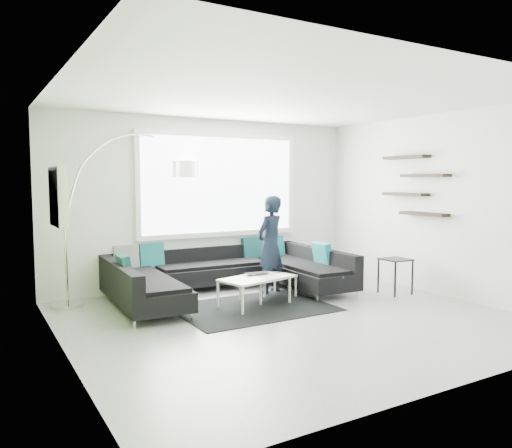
{
  "coord_description": "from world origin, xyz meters",
  "views": [
    {
      "loc": [
        -3.57,
        -5.22,
        1.77
      ],
      "look_at": [
        -0.0,
        0.9,
        1.15
      ],
      "focal_mm": 35.0,
      "sensor_mm": 36.0,
      "label": 1
    }
  ],
  "objects_px": {
    "person": "(270,245)",
    "arc_lamp": "(65,218)",
    "sectional_sofa": "(228,275)",
    "coffee_table": "(262,288)",
    "laptop": "(259,274)",
    "side_table": "(395,276)"
  },
  "relations": [
    {
      "from": "sectional_sofa",
      "to": "side_table",
      "type": "distance_m",
      "value": 2.62
    },
    {
      "from": "coffee_table",
      "to": "side_table",
      "type": "bearing_deg",
      "value": -29.56
    },
    {
      "from": "laptop",
      "to": "sectional_sofa",
      "type": "bearing_deg",
      "value": 107.21
    },
    {
      "from": "coffee_table",
      "to": "side_table",
      "type": "relative_size",
      "value": 2.25
    },
    {
      "from": "coffee_table",
      "to": "laptop",
      "type": "distance_m",
      "value": 0.23
    },
    {
      "from": "laptop",
      "to": "person",
      "type": "bearing_deg",
      "value": 44.31
    },
    {
      "from": "coffee_table",
      "to": "person",
      "type": "height_order",
      "value": "person"
    },
    {
      "from": "sectional_sofa",
      "to": "arc_lamp",
      "type": "relative_size",
      "value": 1.43
    },
    {
      "from": "arc_lamp",
      "to": "person",
      "type": "distance_m",
      "value": 3.05
    },
    {
      "from": "sectional_sofa",
      "to": "person",
      "type": "xyz_separation_m",
      "value": [
        0.67,
        -0.13,
        0.44
      ]
    },
    {
      "from": "sectional_sofa",
      "to": "arc_lamp",
      "type": "bearing_deg",
      "value": 167.96
    },
    {
      "from": "side_table",
      "to": "laptop",
      "type": "xyz_separation_m",
      "value": [
        -2.15,
        0.56,
        0.15
      ]
    },
    {
      "from": "person",
      "to": "laptop",
      "type": "xyz_separation_m",
      "value": [
        -0.48,
        -0.48,
        -0.35
      ]
    },
    {
      "from": "coffee_table",
      "to": "arc_lamp",
      "type": "distance_m",
      "value": 2.95
    },
    {
      "from": "person",
      "to": "arc_lamp",
      "type": "bearing_deg",
      "value": -37.7
    },
    {
      "from": "arc_lamp",
      "to": "side_table",
      "type": "distance_m",
      "value": 5.0
    },
    {
      "from": "coffee_table",
      "to": "person",
      "type": "bearing_deg",
      "value": 33.21
    },
    {
      "from": "sectional_sofa",
      "to": "arc_lamp",
      "type": "xyz_separation_m",
      "value": [
        -2.25,
        0.57,
        0.92
      ]
    },
    {
      "from": "sectional_sofa",
      "to": "coffee_table",
      "type": "xyz_separation_m",
      "value": [
        0.25,
        -0.59,
        -0.13
      ]
    },
    {
      "from": "sectional_sofa",
      "to": "coffee_table",
      "type": "bearing_deg",
      "value": -64.93
    },
    {
      "from": "arc_lamp",
      "to": "side_table",
      "type": "bearing_deg",
      "value": -32.53
    },
    {
      "from": "coffee_table",
      "to": "arc_lamp",
      "type": "height_order",
      "value": "arc_lamp"
    }
  ]
}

